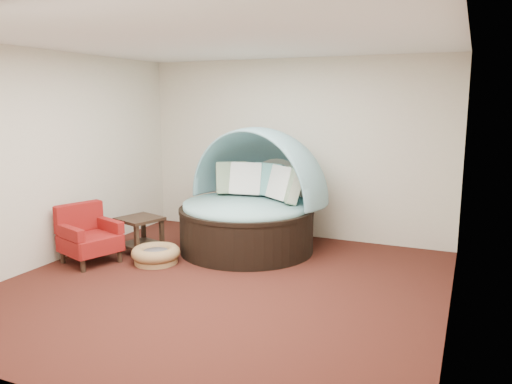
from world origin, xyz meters
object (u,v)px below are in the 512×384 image
at_px(red_armchair, 88,236).
at_px(pet_basket, 156,254).
at_px(side_table, 140,230).
at_px(canopy_daybed, 252,193).

bearing_deg(red_armchair, pet_basket, 39.79).
relative_size(pet_basket, side_table, 1.14).
xyz_separation_m(red_armchair, side_table, (0.38, 0.63, -0.03)).
bearing_deg(pet_basket, red_armchair, -159.18).
relative_size(pet_basket, red_armchair, 0.90).
bearing_deg(canopy_daybed, pet_basket, -114.54).
distance_m(canopy_daybed, pet_basket, 1.62).
xyz_separation_m(canopy_daybed, red_armchair, (-1.75, -1.46, -0.47)).
distance_m(canopy_daybed, red_armchair, 2.33).
height_order(red_armchair, side_table, red_armchair).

